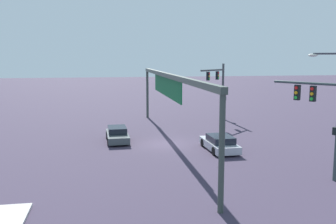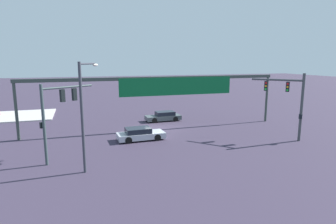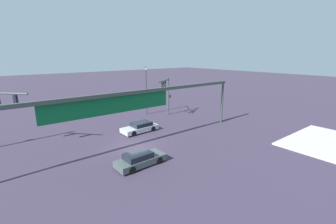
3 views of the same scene
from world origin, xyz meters
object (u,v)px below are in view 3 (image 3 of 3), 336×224
object	(u,v)px
traffic_signal_opposite_side	(166,90)
sedan_car_approaching	(140,127)
streetlamp_curved_arm	(146,87)
sedan_car_waiting_far	(140,159)

from	to	relation	value
traffic_signal_opposite_side	sedan_car_approaching	bearing A→B (deg)	-4.03
traffic_signal_opposite_side	streetlamp_curved_arm	bearing A→B (deg)	-85.55
streetlamp_curved_arm	sedan_car_waiting_far	distance (m)	17.68
traffic_signal_opposite_side	sedan_car_waiting_far	bearing A→B (deg)	11.62
traffic_signal_opposite_side	sedan_car_waiting_far	world-z (taller)	traffic_signal_opposite_side
traffic_signal_opposite_side	streetlamp_curved_arm	distance (m)	3.28
traffic_signal_opposite_side	sedan_car_waiting_far	xyz separation A→B (m)	(-11.86, -11.53, -3.48)
traffic_signal_opposite_side	sedan_car_waiting_far	size ratio (longest dim) A/B	1.33
sedan_car_waiting_far	traffic_signal_opposite_side	bearing A→B (deg)	42.65
sedan_car_waiting_far	streetlamp_curved_arm	bearing A→B (deg)	53.45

